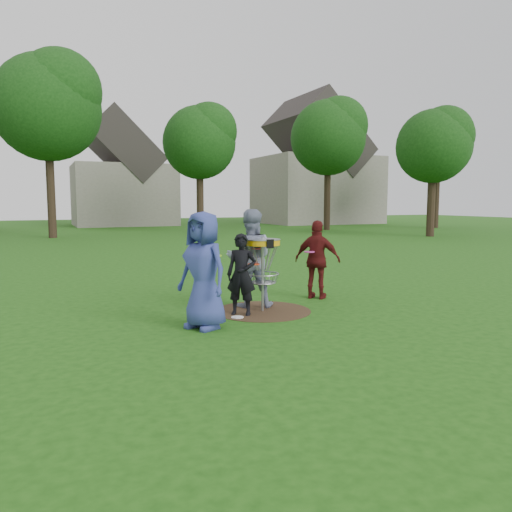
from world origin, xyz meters
name	(u,v)px	position (x,y,z in m)	size (l,w,h in m)	color
ground	(262,311)	(0.00, 0.00, 0.00)	(100.00, 100.00, 0.00)	#19470F
dirt_patch	(262,311)	(0.00, 0.00, 0.00)	(1.80, 1.80, 0.01)	#47331E
player_blue	(203,270)	(-1.38, -0.75, 0.94)	(0.92, 0.60, 1.87)	navy
player_black	(242,274)	(-0.47, -0.13, 0.73)	(0.53, 0.35, 1.47)	black
player_grey	(250,258)	(-0.06, 0.46, 0.94)	(0.91, 0.71, 1.88)	#7F88A4
player_maroon	(317,260)	(1.55, 0.64, 0.82)	(0.96, 0.40, 1.64)	#551313
disc_on_grass	(237,317)	(-0.63, -0.32, 0.01)	(0.22, 0.22, 0.02)	white
disc_golf_basket	(263,257)	(0.00, 0.00, 1.02)	(0.66, 0.67, 1.38)	#9EA0A5
held_discs	(262,255)	(-0.02, 0.01, 1.05)	(2.64, 1.37, 0.27)	#8ED117
tree_row	(115,125)	(0.44, 20.67, 6.21)	(51.20, 17.42, 9.90)	#38281C
house_row	(149,175)	(4.78, 33.07, 4.14)	(44.50, 10.65, 11.62)	gray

